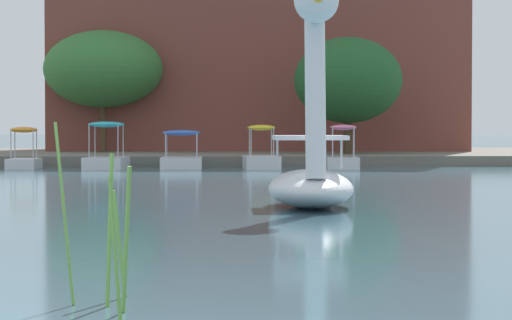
% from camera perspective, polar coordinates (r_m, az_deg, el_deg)
% --- Properties ---
extents(shore_bank_far, '(117.52, 18.73, 0.40)m').
position_cam_1_polar(shore_bank_far, '(48.23, -4.33, 0.24)').
color(shore_bank_far, '#6B665B').
rests_on(shore_bank_far, ground_plane).
extents(swan_boat, '(1.50, 3.31, 3.84)m').
position_cam_1_polar(swan_boat, '(18.35, 3.00, 0.16)').
color(swan_boat, white).
rests_on(swan_boat, ground_plane).
extents(pedal_boat_pink, '(1.28, 1.94, 1.55)m').
position_cam_1_polar(pedal_boat_pink, '(37.29, 4.70, 0.16)').
color(pedal_boat_pink, white).
rests_on(pedal_boat_pink, ground_plane).
extents(pedal_boat_yellow, '(1.28, 2.30, 1.54)m').
position_cam_1_polar(pedal_boat_yellow, '(37.24, 0.29, 0.15)').
color(pedal_boat_yellow, white).
rests_on(pedal_boat_yellow, ground_plane).
extents(pedal_boat_blue, '(1.43, 2.21, 1.36)m').
position_cam_1_polar(pedal_boat_blue, '(37.40, -4.01, 0.20)').
color(pedal_boat_blue, white).
rests_on(pedal_boat_blue, ground_plane).
extents(pedal_boat_cyan, '(1.49, 2.16, 1.65)m').
position_cam_1_polar(pedal_boat_cyan, '(37.14, -8.03, 0.29)').
color(pedal_boat_cyan, white).
rests_on(pedal_boat_cyan, ground_plane).
extents(pedal_boat_orange, '(1.01, 1.86, 1.47)m').
position_cam_1_polar(pedal_boat_orange, '(37.97, -12.34, 0.18)').
color(pedal_boat_orange, white).
rests_on(pedal_boat_orange, ground_plane).
extents(tree_broadleaf_right, '(6.58, 6.39, 5.37)m').
position_cam_1_polar(tree_broadleaf_right, '(47.60, -8.20, 4.85)').
color(tree_broadleaf_right, '#4C3823').
rests_on(tree_broadleaf_right, shore_bank_far).
extents(tree_broadleaf_left, '(5.04, 5.28, 4.75)m').
position_cam_1_polar(tree_broadleaf_left, '(43.61, 4.96, 4.28)').
color(tree_broadleaf_left, '#4C3823').
rests_on(tree_broadleaf_left, shore_bank_far).
extents(apartment_block, '(19.73, 11.45, 13.76)m').
position_cam_1_polar(apartment_block, '(52.78, 0.24, 8.06)').
color(apartment_block, brown).
rests_on(apartment_block, shore_bank_far).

